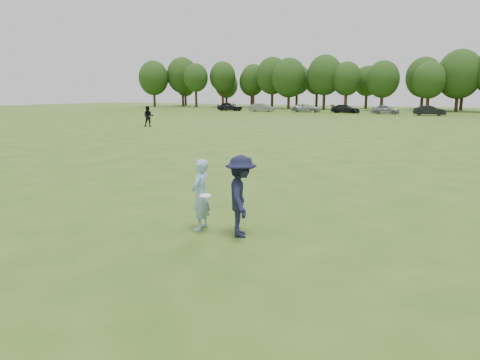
# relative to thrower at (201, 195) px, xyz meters

# --- Properties ---
(ground) EXTENTS (200.00, 200.00, 0.00)m
(ground) POSITION_rel_thrower_xyz_m (0.84, 0.21, -0.87)
(ground) COLOR #2E5718
(ground) RESTS_ON ground
(thrower) EXTENTS (0.49, 0.68, 1.73)m
(thrower) POSITION_rel_thrower_xyz_m (0.00, 0.00, 0.00)
(thrower) COLOR #95C3E7
(thrower) RESTS_ON ground
(defender) EXTENTS (1.22, 1.42, 1.91)m
(defender) POSITION_rel_thrower_xyz_m (1.10, 0.02, 0.09)
(defender) COLOR #171934
(defender) RESTS_ON ground
(player_far_a) EXTENTS (1.23, 1.16, 2.00)m
(player_far_a) POSITION_rel_thrower_xyz_m (-21.93, 24.48, 0.14)
(player_far_a) COLOR black
(player_far_a) RESTS_ON ground
(car_a) EXTENTS (4.59, 1.90, 1.55)m
(car_a) POSITION_rel_thrower_xyz_m (-32.67, 60.00, -0.09)
(car_a) COLOR black
(car_a) RESTS_ON ground
(car_b) EXTENTS (4.45, 1.92, 1.42)m
(car_b) POSITION_rel_thrower_xyz_m (-26.35, 59.86, -0.15)
(car_b) COLOR slate
(car_b) RESTS_ON ground
(car_c) EXTENTS (5.15, 2.79, 1.37)m
(car_c) POSITION_rel_thrower_xyz_m (-18.73, 61.66, -0.18)
(car_c) COLOR #A9AAAE
(car_c) RESTS_ON ground
(car_d) EXTENTS (4.70, 2.03, 1.35)m
(car_d) POSITION_rel_thrower_xyz_m (-12.03, 61.36, -0.19)
(car_d) COLOR black
(car_d) RESTS_ON ground
(car_e) EXTENTS (4.18, 1.70, 1.42)m
(car_e) POSITION_rel_thrower_xyz_m (-5.70, 60.81, -0.16)
(car_e) COLOR gray
(car_e) RESTS_ON ground
(car_f) EXTENTS (4.51, 1.80, 1.46)m
(car_f) POSITION_rel_thrower_xyz_m (0.69, 59.15, -0.14)
(car_f) COLOR black
(car_f) RESTS_ON ground
(disc_in_play) EXTENTS (0.32, 0.32, 0.06)m
(disc_in_play) POSITION_rel_thrower_xyz_m (0.29, -0.25, 0.06)
(disc_in_play) COLOR white
(disc_in_play) RESTS_ON ground
(treeline) EXTENTS (130.35, 18.39, 11.74)m
(treeline) POSITION_rel_thrower_xyz_m (3.65, 77.11, 5.39)
(treeline) COLOR #332114
(treeline) RESTS_ON ground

